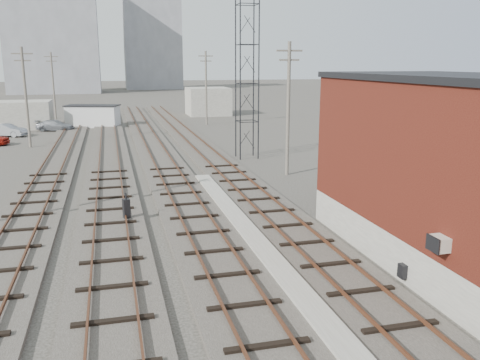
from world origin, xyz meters
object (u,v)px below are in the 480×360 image
object	(u,v)px
switch_stand	(126,209)
car_silver	(7,130)
car_grey	(55,125)
site_trailer	(93,116)

from	to	relation	value
switch_stand	car_silver	bearing A→B (deg)	93.06
car_grey	car_silver	bearing A→B (deg)	144.51
site_trailer	car_silver	distance (m)	10.74
switch_stand	car_silver	distance (m)	35.03
switch_stand	site_trailer	bearing A→B (deg)	78.15
site_trailer	car_grey	size ratio (longest dim) A/B	1.58
site_trailer	car_silver	size ratio (longest dim) A/B	1.66
car_silver	car_grey	distance (m)	5.73
switch_stand	car_grey	bearing A→B (deg)	84.72
site_trailer	car_grey	world-z (taller)	site_trailer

